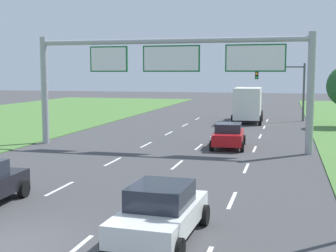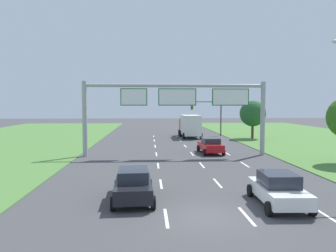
% 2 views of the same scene
% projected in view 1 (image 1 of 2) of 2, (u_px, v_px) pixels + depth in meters
% --- Properties ---
extents(ground_plane, '(200.00, 200.00, 0.00)m').
position_uv_depth(ground_plane, '(15.00, 245.00, 12.79)').
color(ground_plane, '#424244').
extents(lane_dashes_inner_left, '(0.14, 56.40, 0.01)m').
position_uv_depth(lane_dashes_inner_left, '(90.00, 173.00, 21.89)').
color(lane_dashes_inner_left, white).
rests_on(lane_dashes_inner_left, ground_plane).
extents(lane_dashes_inner_right, '(0.14, 56.40, 0.01)m').
position_uv_depth(lane_dashes_inner_right, '(162.00, 177.00, 21.03)').
color(lane_dashes_inner_right, white).
rests_on(lane_dashes_inner_right, ground_plane).
extents(lane_dashes_slip, '(0.14, 56.40, 0.01)m').
position_uv_depth(lane_dashes_slip, '(240.00, 182.00, 20.16)').
color(lane_dashes_slip, white).
rests_on(lane_dashes_slip, ground_plane).
extents(car_near_red, '(2.27, 4.21, 1.57)m').
position_uv_depth(car_near_red, '(160.00, 212.00, 13.20)').
color(car_near_red, white).
rests_on(car_near_red, ground_plane).
extents(car_lead_silver, '(2.24, 4.11, 1.55)m').
position_uv_depth(car_lead_silver, '(228.00, 135.00, 29.27)').
color(car_lead_silver, red).
rests_on(car_lead_silver, ground_plane).
extents(box_truck, '(2.81, 7.29, 3.29)m').
position_uv_depth(box_truck, '(248.00, 104.00, 44.53)').
color(box_truck, '#B21E19').
rests_on(box_truck, ground_plane).
extents(sign_gantry, '(17.24, 0.44, 7.00)m').
position_uv_depth(sign_gantry, '(173.00, 68.00, 28.46)').
color(sign_gantry, '#9EA0A5').
rests_on(sign_gantry, ground_plane).
extents(traffic_light_mast, '(4.76, 0.49, 5.60)m').
position_uv_depth(traffic_light_mast, '(283.00, 81.00, 45.46)').
color(traffic_light_mast, '#47494F').
rests_on(traffic_light_mast, ground_plane).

